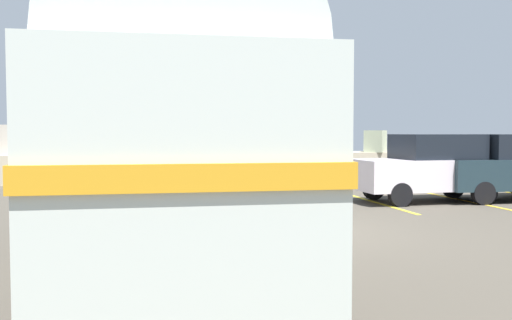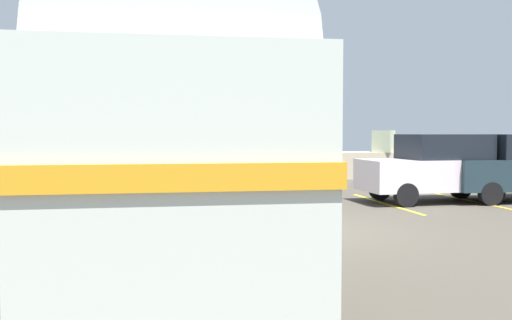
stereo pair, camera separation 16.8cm
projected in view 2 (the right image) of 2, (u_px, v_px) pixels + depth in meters
ground at (290, 231)px, 10.96m from camera, size 32.00×26.00×0.02m
breakwater at (204, 165)px, 22.41m from camera, size 31.36×2.11×2.44m
vintage_coach at (170, 125)px, 8.07m from camera, size 2.71×8.66×3.70m
parked_car_nearest at (437, 167)px, 15.41m from camera, size 4.15×1.82×1.86m
lamp_post at (264, 59)px, 16.92m from camera, size 0.89×0.39×7.46m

